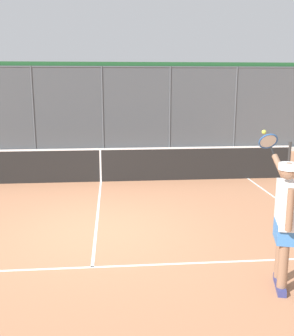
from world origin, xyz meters
The scene contains 5 objects.
ground_plane centered at (0.00, 0.00, 0.00)m, with size 60.00×60.00×0.00m, color #B27551.
court_line_markings centered at (0.00, 1.86, 0.00)m, with size 8.63×9.73×0.01m.
fence_backdrop centered at (0.00, -9.12, 1.75)m, with size 18.90×1.37×3.53m.
tennis_net centered at (0.00, -3.82, 0.49)m, with size 11.09×0.09×1.07m.
tennis_player centered at (-2.60, 2.34, 1.05)m, with size 0.39×1.45×2.06m.
Camera 1 is at (-0.34, 7.17, 2.79)m, focal length 42.38 mm.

